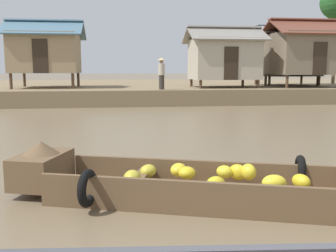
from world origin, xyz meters
TOP-DOWN VIEW (x-y plane):
  - ground_plane at (0.00, 10.00)m, footprint 300.00×300.00m
  - riverbank_strip at (0.00, 28.04)m, footprint 160.00×20.00m
  - banana_boat at (0.09, 4.01)m, footprint 5.69×2.75m
  - stilt_house_left at (-5.09, 21.90)m, footprint 4.34×3.99m
  - stilt_house_mid_left at (5.13, 20.91)m, footprint 4.39×3.56m
  - stilt_house_mid_right at (10.12, 20.86)m, footprint 4.64×4.03m
  - stilt_house_right at (10.22, 23.48)m, footprint 4.47×3.32m
  - vendor_person at (1.25, 18.96)m, footprint 0.44×0.44m

SIDE VIEW (x-z plane):
  - ground_plane at x=0.00m, z-range 0.00..0.00m
  - banana_boat at x=0.09m, z-range -0.13..0.67m
  - riverbank_strip at x=0.00m, z-range 0.00..0.83m
  - vendor_person at x=1.25m, z-range 0.93..2.59m
  - stilt_house_mid_left at x=5.13m, z-range 0.78..4.30m
  - stilt_house_left at x=-5.09m, z-range 0.93..4.78m
  - stilt_house_mid_right at x=10.12m, z-range 0.86..4.88m
  - stilt_house_right at x=10.22m, z-range 0.92..4.89m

